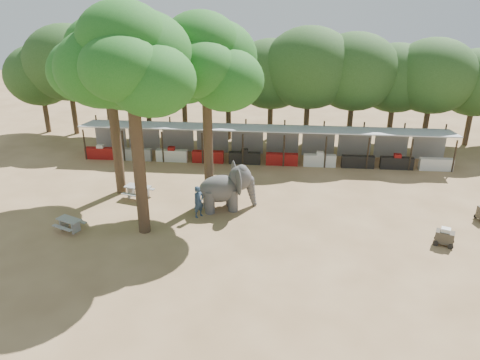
# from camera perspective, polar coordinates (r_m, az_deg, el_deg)

# --- Properties ---
(ground) EXTENTS (100.00, 100.00, 0.00)m
(ground) POSITION_cam_1_polar(r_m,az_deg,el_deg) (23.81, 1.27, -9.24)
(ground) COLOR brown
(ground) RESTS_ON ground
(vendor_stalls) EXTENTS (28.00, 2.99, 2.80)m
(vendor_stalls) POSITION_cam_1_polar(r_m,az_deg,el_deg) (35.86, 2.94, 4.24)
(vendor_stalls) COLOR #A2A5AA
(vendor_stalls) RESTS_ON ground
(yard_tree_left) EXTENTS (7.10, 6.90, 11.02)m
(yard_tree_left) POSITION_cam_1_polar(r_m,az_deg,el_deg) (29.58, -15.91, 13.41)
(yard_tree_left) COLOR #332316
(yard_tree_left) RESTS_ON ground
(yard_tree_center) EXTENTS (7.10, 6.90, 12.04)m
(yard_tree_center) POSITION_cam_1_polar(r_m,az_deg,el_deg) (23.77, -13.48, 13.95)
(yard_tree_center) COLOR #332316
(yard_tree_center) RESTS_ON ground
(yard_tree_back) EXTENTS (7.10, 6.90, 11.36)m
(yard_tree_back) POSITION_cam_1_polar(r_m,az_deg,el_deg) (26.99, -4.41, 14.08)
(yard_tree_back) COLOR #332316
(yard_tree_back) RESTS_ON ground
(backdrop_trees) EXTENTS (46.46, 5.95, 8.33)m
(backdrop_trees) POSITION_cam_1_polar(r_m,az_deg,el_deg) (39.77, 3.43, 12.56)
(backdrop_trees) COLOR #332316
(backdrop_trees) RESTS_ON ground
(elephant) EXTENTS (3.70, 2.74, 2.75)m
(elephant) POSITION_cam_1_polar(r_m,az_deg,el_deg) (27.94, -1.57, -0.91)
(elephant) COLOR #3E3C3C
(elephant) RESTS_ON ground
(handler) EXTENTS (0.79, 0.82, 1.91)m
(handler) POSITION_cam_1_polar(r_m,az_deg,el_deg) (27.22, -5.07, -2.66)
(handler) COLOR #26384C
(handler) RESTS_ON ground
(picnic_table_near) EXTENTS (1.78, 1.71, 0.70)m
(picnic_table_near) POSITION_cam_1_polar(r_m,az_deg,el_deg) (27.52, -20.07, -4.94)
(picnic_table_near) COLOR gray
(picnic_table_near) RESTS_ON ground
(picnic_table_far) EXTENTS (1.94, 1.82, 0.81)m
(picnic_table_far) POSITION_cam_1_polar(r_m,az_deg,el_deg) (30.31, -12.31, -1.23)
(picnic_table_far) COLOR gray
(picnic_table_far) RESTS_ON ground
(cart_front) EXTENTS (1.18, 0.98, 0.98)m
(cart_front) POSITION_cam_1_polar(r_m,az_deg,el_deg) (26.71, 23.68, -6.34)
(cart_front) COLOR #352E24
(cart_front) RESTS_ON ground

